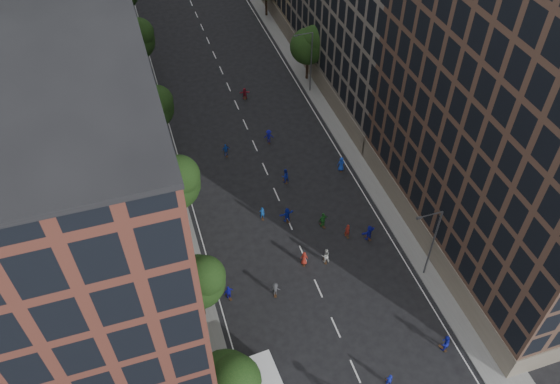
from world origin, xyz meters
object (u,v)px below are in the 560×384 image
at_px(streetlamp_near, 432,240).
at_px(skater_2, 445,343).
at_px(skater_1, 389,380).
at_px(streetlamp_far, 310,59).

xyz_separation_m(streetlamp_near, skater_2, (-2.13, -7.91, -4.23)).
bearing_deg(skater_2, skater_1, -5.51).
relative_size(streetlamp_far, skater_2, 4.82).
xyz_separation_m(streetlamp_far, skater_2, (-2.13, -40.91, -4.23)).
relative_size(streetlamp_near, skater_2, 4.82).
distance_m(streetlamp_far, skater_2, 41.18).
xyz_separation_m(streetlamp_far, skater_1, (-8.20, -42.41, -4.41)).
bearing_deg(skater_2, streetlamp_near, -124.47).
bearing_deg(streetlamp_far, skater_1, -100.94).
height_order(skater_1, skater_2, skater_2).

